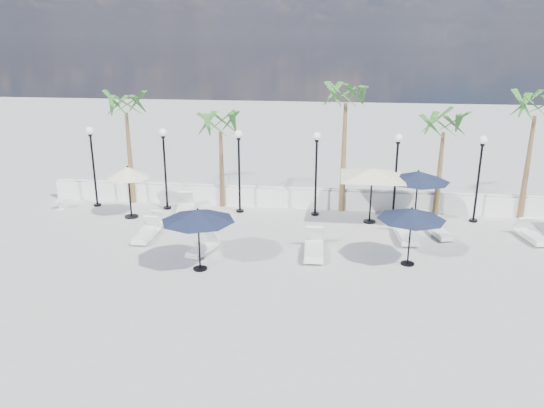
# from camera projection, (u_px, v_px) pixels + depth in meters

# --- Properties ---
(ground) EXTENTS (100.00, 100.00, 0.00)m
(ground) POSITION_uv_depth(u_px,v_px,m) (305.00, 276.00, 18.17)
(ground) COLOR #A3A29D
(ground) RESTS_ON ground
(balustrade) EXTENTS (26.00, 0.30, 1.01)m
(balustrade) POSITION_uv_depth(u_px,v_px,m) (316.00, 199.00, 25.11)
(balustrade) COLOR silver
(balustrade) RESTS_ON ground
(lamppost_0) EXTENTS (0.36, 0.36, 3.84)m
(lamppost_0) POSITION_uv_depth(u_px,v_px,m) (92.00, 155.00, 24.85)
(lamppost_0) COLOR black
(lamppost_0) RESTS_ON ground
(lamppost_1) EXTENTS (0.36, 0.36, 3.84)m
(lamppost_1) POSITION_uv_depth(u_px,v_px,m) (164.00, 157.00, 24.41)
(lamppost_1) COLOR black
(lamppost_1) RESTS_ON ground
(lamppost_2) EXTENTS (0.36, 0.36, 3.84)m
(lamppost_2) POSITION_uv_depth(u_px,v_px,m) (239.00, 160.00, 23.98)
(lamppost_2) COLOR black
(lamppost_2) RESTS_ON ground
(lamppost_3) EXTENTS (0.36, 0.36, 3.84)m
(lamppost_3) POSITION_uv_depth(u_px,v_px,m) (316.00, 162.00, 23.55)
(lamppost_3) COLOR black
(lamppost_3) RESTS_ON ground
(lamppost_4) EXTENTS (0.36, 0.36, 3.84)m
(lamppost_4) POSITION_uv_depth(u_px,v_px,m) (397.00, 164.00, 23.12)
(lamppost_4) COLOR black
(lamppost_4) RESTS_ON ground
(lamppost_5) EXTENTS (0.36, 0.36, 3.84)m
(lamppost_5) POSITION_uv_depth(u_px,v_px,m) (480.00, 167.00, 22.69)
(lamppost_5) COLOR black
(lamppost_5) RESTS_ON ground
(palm_0) EXTENTS (2.60, 2.60, 5.50)m
(palm_0) POSITION_uv_depth(u_px,v_px,m) (126.00, 110.00, 24.80)
(palm_0) COLOR brown
(palm_0) RESTS_ON ground
(palm_1) EXTENTS (2.60, 2.60, 4.70)m
(palm_1) POSITION_uv_depth(u_px,v_px,m) (220.00, 128.00, 24.48)
(palm_1) COLOR brown
(palm_1) RESTS_ON ground
(palm_2) EXTENTS (2.60, 2.60, 6.10)m
(palm_2) POSITION_uv_depth(u_px,v_px,m) (346.00, 101.00, 23.36)
(palm_2) COLOR brown
(palm_2) RESTS_ON ground
(palm_3) EXTENTS (2.60, 2.60, 4.90)m
(palm_3) POSITION_uv_depth(u_px,v_px,m) (444.00, 129.00, 23.18)
(palm_3) COLOR brown
(palm_3) RESTS_ON ground
(palm_4) EXTENTS (2.60, 2.60, 5.70)m
(palm_4) POSITION_uv_depth(u_px,v_px,m) (535.00, 113.00, 22.49)
(palm_4) COLOR brown
(palm_4) RESTS_ON ground
(lounger_0) EXTENTS (0.70, 1.79, 0.66)m
(lounger_0) POSITION_uv_depth(u_px,v_px,m) (152.00, 226.00, 22.26)
(lounger_0) COLOR white
(lounger_0) RESTS_ON ground
(lounger_1) EXTENTS (1.02, 1.76, 0.63)m
(lounger_1) POSITION_uv_depth(u_px,v_px,m) (203.00, 248.00, 20.00)
(lounger_1) COLOR white
(lounger_1) RESTS_ON ground
(lounger_2) EXTENTS (0.63, 1.89, 0.70)m
(lounger_2) POSITION_uv_depth(u_px,v_px,m) (147.00, 233.00, 21.37)
(lounger_2) COLOR white
(lounger_2) RESTS_ON ground
(lounger_3) EXTENTS (1.06, 2.22, 0.80)m
(lounger_3) POSITION_uv_depth(u_px,v_px,m) (185.00, 208.00, 24.37)
(lounger_3) COLOR white
(lounger_3) RESTS_ON ground
(lounger_4) EXTENTS (0.80, 2.19, 0.81)m
(lounger_4) POSITION_uv_depth(u_px,v_px,m) (314.00, 248.00, 19.78)
(lounger_4) COLOR white
(lounger_4) RESTS_ON ground
(lounger_5) EXTENTS (0.89, 2.21, 0.81)m
(lounger_5) POSITION_uv_depth(u_px,v_px,m) (406.00, 233.00, 21.34)
(lounger_5) COLOR white
(lounger_5) RESTS_ON ground
(lounger_6) EXTENTS (0.97, 1.94, 0.69)m
(lounger_6) POSITION_uv_depth(u_px,v_px,m) (531.00, 235.00, 21.21)
(lounger_6) COLOR white
(lounger_6) RESTS_ON ground
(lounger_7) EXTENTS (1.02, 1.78, 0.64)m
(lounger_7) POSITION_uv_depth(u_px,v_px,m) (438.00, 231.00, 21.70)
(lounger_7) COLOR white
(lounger_7) RESTS_ON ground
(side_table_0) EXTENTS (0.46, 0.46, 0.45)m
(side_table_0) POSITION_uv_depth(u_px,v_px,m) (60.00, 204.00, 24.96)
(side_table_0) COLOR white
(side_table_0) RESTS_ON ground
(side_table_1) EXTENTS (0.44, 0.44, 0.43)m
(side_table_1) POSITION_uv_depth(u_px,v_px,m) (184.00, 215.00, 23.46)
(side_table_1) COLOR white
(side_table_1) RESTS_ON ground
(side_table_2) EXTENTS (0.54, 0.54, 0.53)m
(side_table_2) POSITION_uv_depth(u_px,v_px,m) (422.00, 215.00, 23.35)
(side_table_2) COLOR white
(side_table_2) RESTS_ON ground
(parasol_navy_left) EXTENTS (2.57, 2.57, 2.27)m
(parasol_navy_left) POSITION_uv_depth(u_px,v_px,m) (198.00, 216.00, 18.05)
(parasol_navy_left) COLOR black
(parasol_navy_left) RESTS_ON ground
(parasol_navy_mid) EXTENTS (2.72, 2.72, 2.43)m
(parasol_navy_mid) POSITION_uv_depth(u_px,v_px,m) (418.00, 177.00, 22.49)
(parasol_navy_mid) COLOR black
(parasol_navy_mid) RESTS_ON ground
(parasol_navy_right) EXTENTS (2.42, 2.42, 2.17)m
(parasol_navy_right) POSITION_uv_depth(u_px,v_px,m) (412.00, 214.00, 18.49)
(parasol_navy_right) COLOR black
(parasol_navy_right) RESTS_ON ground
(parasol_cream_sq_a) EXTENTS (5.33, 5.33, 2.62)m
(parasol_cream_sq_a) POSITION_uv_depth(u_px,v_px,m) (372.00, 169.00, 22.61)
(parasol_cream_sq_a) COLOR black
(parasol_cream_sq_a) RESTS_ON ground
(parasol_cream_small) EXTENTS (1.95, 1.95, 2.40)m
(parasol_cream_small) POSITION_uv_depth(u_px,v_px,m) (128.00, 173.00, 23.38)
(parasol_cream_small) COLOR black
(parasol_cream_small) RESTS_ON ground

